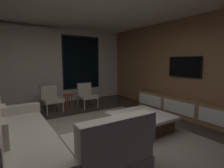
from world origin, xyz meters
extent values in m
plane|color=#332B26|center=(0.00, 0.00, 0.00)|extent=(9.20, 9.20, 0.00)
cube|color=silver|center=(0.00, 3.66, 1.35)|extent=(6.60, 0.12, 2.70)
cube|color=black|center=(1.30, 3.60, 1.45)|extent=(1.52, 0.02, 2.02)
cube|color=black|center=(1.30, 3.58, 1.45)|extent=(1.40, 0.03, 1.90)
cube|color=beige|center=(-0.55, 3.48, 1.30)|extent=(2.10, 0.12, 2.60)
cube|color=#8E6642|center=(3.06, 0.00, 1.35)|extent=(0.12, 7.80, 2.70)
cube|color=gray|center=(0.35, -0.10, 0.01)|extent=(3.20, 3.80, 0.01)
cube|color=#A49C8C|center=(-1.13, 0.15, 0.09)|extent=(0.90, 2.50, 0.18)
cube|color=beige|center=(-1.13, 0.15, 0.30)|extent=(0.86, 2.42, 0.24)
cube|color=beige|center=(-1.13, 1.30, 0.51)|extent=(0.90, 0.20, 0.18)
cube|color=#A49C8C|center=(-0.15, -0.65, 0.09)|extent=(1.10, 0.90, 0.18)
cube|color=beige|center=(-0.15, -0.65, 0.30)|extent=(1.07, 0.86, 0.24)
cube|color=beige|center=(-0.15, -1.00, 0.62)|extent=(1.10, 0.20, 0.40)
cube|color=beige|center=(-1.36, 0.70, 0.58)|extent=(0.10, 0.36, 0.36)
cube|color=#B2A893|center=(-1.36, -0.15, 0.58)|extent=(0.10, 0.36, 0.36)
cube|color=#47311A|center=(1.16, 0.02, 0.15)|extent=(1.00, 1.00, 0.30)
cube|color=white|center=(1.16, 0.02, 0.33)|extent=(1.16, 1.16, 0.06)
cube|color=tan|center=(1.23, -0.02, 0.37)|extent=(0.26, 0.21, 0.02)
cube|color=#5F795C|center=(1.24, -0.02, 0.39)|extent=(0.28, 0.15, 0.02)
cylinder|color=#B2ADA0|center=(1.24, 2.15, 0.18)|extent=(0.04, 0.04, 0.36)
cylinder|color=#B2ADA0|center=(0.76, 2.14, 0.18)|extent=(0.04, 0.04, 0.36)
cylinder|color=#B2ADA0|center=(1.22, 2.65, 0.18)|extent=(0.04, 0.04, 0.36)
cylinder|color=#B2ADA0|center=(0.74, 2.64, 0.18)|extent=(0.04, 0.04, 0.36)
cube|color=beige|center=(0.99, 2.39, 0.36)|extent=(0.56, 0.58, 0.08)
cube|color=beige|center=(0.98, 2.63, 0.59)|extent=(0.49, 0.09, 0.38)
cylinder|color=#B2ADA0|center=(0.14, 2.26, 0.18)|extent=(0.04, 0.04, 0.36)
cylinder|color=#B2ADA0|center=(-0.34, 2.19, 0.18)|extent=(0.04, 0.04, 0.36)
cylinder|color=#B2ADA0|center=(0.07, 2.75, 0.18)|extent=(0.04, 0.04, 0.36)
cylinder|color=#B2ADA0|center=(-0.40, 2.69, 0.18)|extent=(0.04, 0.04, 0.36)
cube|color=beige|center=(-0.13, 2.47, 0.36)|extent=(0.61, 0.63, 0.08)
cube|color=beige|center=(-0.17, 2.71, 0.59)|extent=(0.49, 0.14, 0.38)
cylinder|color=red|center=(0.30, 2.55, 0.23)|extent=(0.03, 0.03, 0.46)
cylinder|color=red|center=(0.50, 2.55, 0.23)|extent=(0.03, 0.03, 0.46)
cylinder|color=red|center=(0.40, 2.65, 0.23)|extent=(0.03, 0.03, 0.46)
cylinder|color=red|center=(0.40, 2.55, 0.45)|extent=(0.32, 0.32, 0.02)
cube|color=#8E6642|center=(2.78, 0.10, 0.26)|extent=(0.44, 3.10, 0.52)
cube|color=white|center=(2.55, -0.94, 0.29)|extent=(0.02, 0.93, 0.33)
cube|color=white|center=(2.55, 0.10, 0.29)|extent=(0.02, 0.93, 0.33)
cube|color=white|center=(2.55, 1.15, 0.29)|extent=(0.02, 0.93, 0.33)
cube|color=#39281A|center=(2.74, -0.75, 0.12)|extent=(0.33, 0.68, 0.19)
cube|color=#846C59|center=(2.74, -0.93, 0.10)|extent=(0.03, 0.04, 0.15)
cube|color=#466C72|center=(2.74, -0.84, 0.12)|extent=(0.03, 0.04, 0.18)
cube|color=#8ECFB4|center=(2.74, -0.75, 0.10)|extent=(0.03, 0.04, 0.16)
cube|color=#A051A1|center=(2.74, -0.67, 0.11)|extent=(0.03, 0.04, 0.16)
cube|color=#D1B65F|center=(2.74, -0.58, 0.10)|extent=(0.03, 0.04, 0.14)
cube|color=#D05C8B|center=(2.74, -0.49, 0.11)|extent=(0.03, 0.04, 0.18)
cube|color=black|center=(2.95, 0.25, 1.35)|extent=(0.04, 0.99, 0.57)
cube|color=black|center=(2.95, 0.25, 1.35)|extent=(0.05, 0.95, 0.53)
camera|label=1|loc=(-1.34, -2.67, 1.51)|focal=27.52mm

